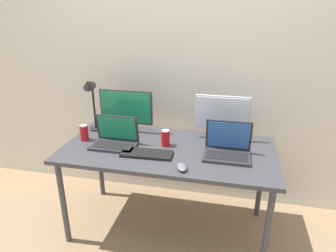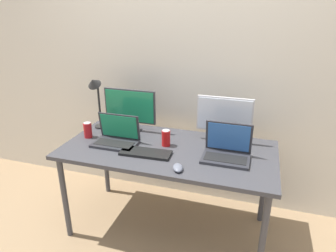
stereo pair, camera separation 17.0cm
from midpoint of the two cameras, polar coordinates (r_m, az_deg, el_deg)
ground_plane at (r=2.67m, az=1.93°, el=-18.66°), size 16.00×16.00×0.00m
wall_back at (r=2.64m, az=5.83°, el=12.27°), size 7.00×0.08×2.60m
work_desk at (r=2.29m, az=2.14°, el=-5.68°), size 1.59×0.77×0.74m
monitor_left at (r=2.53m, az=-5.35°, el=3.22°), size 0.45×0.18×0.36m
monitor_center at (r=2.36m, az=12.71°, el=1.44°), size 0.43×0.18×0.36m
laptop_silver at (r=2.34m, az=-7.71°, el=-2.13°), size 0.34×0.21×0.23m
laptop_secondary at (r=2.16m, az=13.37°, el=-4.54°), size 0.33×0.23×0.25m
keyboard_main at (r=2.17m, az=-2.03°, el=-5.19°), size 0.37×0.16×0.02m
mouse_by_keyboard at (r=1.97m, az=4.38°, el=-7.97°), size 0.10×0.12×0.03m
soda_can_near_keyboard at (r=2.28m, az=1.76°, el=-2.33°), size 0.07×0.07×0.13m
soda_can_by_laptop at (r=2.49m, az=-13.13°, el=-0.76°), size 0.07×0.07×0.13m
desk_lamp at (r=2.56m, az=-11.79°, el=6.17°), size 0.11×0.18×0.47m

